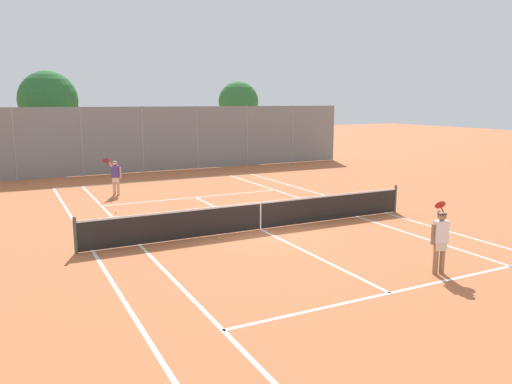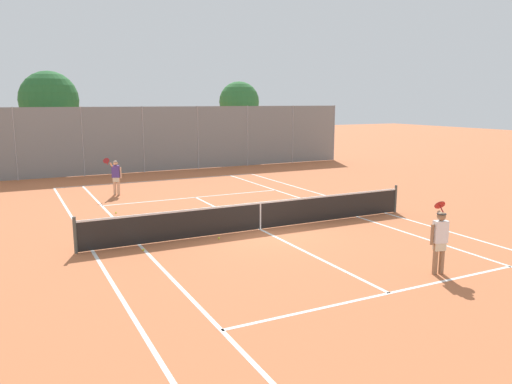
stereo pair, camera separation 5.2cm
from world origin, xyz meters
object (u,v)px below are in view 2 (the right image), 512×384
Objects in this scene: loose_tennis_ball_1 at (143,250)px; loose_tennis_ball_4 at (116,213)px; tree_behind_right at (239,103)px; loose_tennis_ball_2 at (219,238)px; tennis_net at (260,215)px; loose_tennis_ball_3 at (126,220)px; player_far_left at (116,175)px; player_near_side at (440,238)px; tree_behind_left at (52,102)px.

loose_tennis_ball_1 is 5.34m from loose_tennis_ball_4.
loose_tennis_ball_2 is at bearing -116.56° from tree_behind_right.
loose_tennis_ball_3 is at bearing 138.78° from tennis_net.
loose_tennis_ball_2 is (1.34, -9.08, -0.89)m from player_far_left.
player_near_side is 12.17m from loose_tennis_ball_4.
loose_tennis_ball_1 is 0.01× the size of tree_behind_right.
loose_tennis_ball_1 is at bearing -92.98° from loose_tennis_ball_4.
tennis_net is at bearing 15.54° from loose_tennis_ball_2.
tree_behind_left is (-0.92, 15.65, 4.18)m from loose_tennis_ball_3.
tennis_net is at bearing -70.38° from player_far_left.
player_far_left reaches higher than loose_tennis_ball_2.
player_far_left is 9.36m from loose_tennis_ball_1.
loose_tennis_ball_1 is 0.01× the size of tree_behind_left.
tree_behind_left is at bearing 98.79° from loose_tennis_ball_2.
tennis_net reaches higher than loose_tennis_ball_4.
player_far_left is (-3.07, 8.60, 0.42)m from tennis_net.
tree_behind_left is (-1.67, 10.38, 3.29)m from player_far_left.
tree_behind_right is (8.06, 19.10, 3.66)m from tennis_net.
tree_behind_right is (11.96, 14.42, 4.13)m from loose_tennis_ball_4.
loose_tennis_ball_3 is (-3.81, 3.34, -0.48)m from tennis_net.
tennis_net is 181.82× the size of loose_tennis_ball_4.
tennis_net is at bearing 108.49° from player_near_side.
player_far_left reaches higher than tennis_net.
player_near_side is at bearing -61.02° from loose_tennis_ball_4.
loose_tennis_ball_4 is at bearing 112.82° from loose_tennis_ball_2.
tree_behind_left is at bearing 93.38° from loose_tennis_ball_3.
loose_tennis_ball_3 is at bearing -86.38° from loose_tennis_ball_4.
loose_tennis_ball_4 is (-5.88, 10.61, -0.89)m from player_near_side.
loose_tennis_ball_4 is at bearing 87.02° from loose_tennis_ball_1.
player_far_left is at bearing 83.19° from loose_tennis_ball_1.
player_near_side is at bearing -58.00° from loose_tennis_ball_3.
loose_tennis_ball_1 is at bearing -171.14° from tennis_net.
loose_tennis_ball_4 is (-0.08, 1.34, 0.00)m from loose_tennis_ball_3.
loose_tennis_ball_2 is 4.35m from loose_tennis_ball_3.
tree_behind_right is (11.13, 10.49, 3.24)m from player_far_left.
tennis_net is at bearing -50.23° from loose_tennis_ball_4.
tennis_net is 2.10× the size of tree_behind_right.
player_near_side and player_far_left have the same top height.
tennis_net reaches higher than loose_tennis_ball_3.
loose_tennis_ball_3 is 0.01× the size of tree_behind_left.
player_far_left is at bearing 81.98° from loose_tennis_ball_3.
tree_behind_left is 12.79m from tree_behind_right.
loose_tennis_ball_4 is 14.93m from tree_behind_left.
loose_tennis_ball_4 is at bearing 118.98° from player_near_side.
tree_behind_right reaches higher than loose_tennis_ball_1.
loose_tennis_ball_1 is (-1.11, -9.26, -0.89)m from player_far_left.
player_far_left reaches higher than loose_tennis_ball_1.
loose_tennis_ball_2 is at bearing -164.46° from tennis_net.
loose_tennis_ball_1 is 1.00× the size of loose_tennis_ball_3.
player_far_left is at bearing 78.10° from loose_tennis_ball_4.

